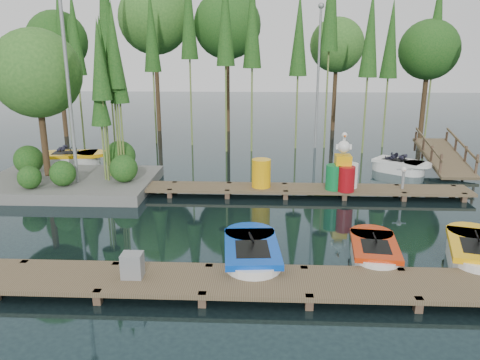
{
  "coord_description": "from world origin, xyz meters",
  "views": [
    {
      "loc": [
        1.15,
        -13.53,
        5.02
      ],
      "look_at": [
        0.5,
        0.5,
        1.1
      ],
      "focal_mm": 35.0,
      "sensor_mm": 36.0,
      "label": 1
    }
  ],
  "objects_px": {
    "boat_yellow_far": "(72,159)",
    "yellow_barrel": "(261,173)",
    "boat_blue": "(251,257)",
    "boat_red": "(374,253)",
    "drum_cluster": "(343,173)",
    "island": "(57,102)",
    "utility_cabinet": "(132,265)"
  },
  "relations": [
    {
      "from": "boat_yellow_far",
      "to": "drum_cluster",
      "type": "relative_size",
      "value": 1.52
    },
    {
      "from": "boat_blue",
      "to": "drum_cluster",
      "type": "distance_m",
      "value": 6.45
    },
    {
      "from": "island",
      "to": "boat_red",
      "type": "relative_size",
      "value": 2.72
    },
    {
      "from": "island",
      "to": "boat_yellow_far",
      "type": "bearing_deg",
      "value": 107.63
    },
    {
      "from": "boat_blue",
      "to": "drum_cluster",
      "type": "height_order",
      "value": "drum_cluster"
    },
    {
      "from": "utility_cabinet",
      "to": "drum_cluster",
      "type": "xyz_separation_m",
      "value": [
        5.59,
        6.85,
        0.32
      ]
    },
    {
      "from": "boat_blue",
      "to": "yellow_barrel",
      "type": "relative_size",
      "value": 2.87
    },
    {
      "from": "yellow_barrel",
      "to": "boat_red",
      "type": "bearing_deg",
      "value": -62.63
    },
    {
      "from": "boat_red",
      "to": "drum_cluster",
      "type": "height_order",
      "value": "drum_cluster"
    },
    {
      "from": "island",
      "to": "drum_cluster",
      "type": "bearing_deg",
      "value": -5.23
    },
    {
      "from": "drum_cluster",
      "to": "boat_blue",
      "type": "bearing_deg",
      "value": -118.48
    },
    {
      "from": "island",
      "to": "utility_cabinet",
      "type": "relative_size",
      "value": 12.47
    },
    {
      "from": "island",
      "to": "utility_cabinet",
      "type": "xyz_separation_m",
      "value": [
        4.72,
        -7.79,
        -2.61
      ]
    },
    {
      "from": "yellow_barrel",
      "to": "drum_cluster",
      "type": "distance_m",
      "value": 2.86
    },
    {
      "from": "boat_yellow_far",
      "to": "yellow_barrel",
      "type": "distance_m",
      "value": 9.35
    },
    {
      "from": "boat_yellow_far",
      "to": "drum_cluster",
      "type": "bearing_deg",
      "value": -8.19
    },
    {
      "from": "boat_blue",
      "to": "utility_cabinet",
      "type": "height_order",
      "value": "boat_blue"
    },
    {
      "from": "boat_yellow_far",
      "to": "boat_red",
      "type": "bearing_deg",
      "value": -27.92
    },
    {
      "from": "island",
      "to": "boat_yellow_far",
      "type": "xyz_separation_m",
      "value": [
        -1.0,
        3.15,
        -2.88
      ]
    },
    {
      "from": "boat_red",
      "to": "yellow_barrel",
      "type": "distance_m",
      "value": 6.07
    },
    {
      "from": "island",
      "to": "utility_cabinet",
      "type": "height_order",
      "value": "island"
    },
    {
      "from": "island",
      "to": "drum_cluster",
      "type": "relative_size",
      "value": 3.36
    },
    {
      "from": "boat_blue",
      "to": "yellow_barrel",
      "type": "distance_m",
      "value": 5.83
    },
    {
      "from": "island",
      "to": "boat_blue",
      "type": "height_order",
      "value": "island"
    },
    {
      "from": "boat_blue",
      "to": "boat_yellow_far",
      "type": "xyz_separation_m",
      "value": [
        -8.25,
        9.74,
        0.03
      ]
    },
    {
      "from": "boat_blue",
      "to": "island",
      "type": "bearing_deg",
      "value": 133.01
    },
    {
      "from": "boat_yellow_far",
      "to": "utility_cabinet",
      "type": "height_order",
      "value": "boat_yellow_far"
    },
    {
      "from": "island",
      "to": "boat_blue",
      "type": "xyz_separation_m",
      "value": [
        7.25,
        -6.59,
        -2.91
      ]
    },
    {
      "from": "utility_cabinet",
      "to": "yellow_barrel",
      "type": "height_order",
      "value": "yellow_barrel"
    },
    {
      "from": "boat_blue",
      "to": "yellow_barrel",
      "type": "xyz_separation_m",
      "value": [
        0.21,
        5.8,
        0.53
      ]
    },
    {
      "from": "boat_red",
      "to": "boat_yellow_far",
      "type": "bearing_deg",
      "value": 147.09
    },
    {
      "from": "boat_yellow_far",
      "to": "utility_cabinet",
      "type": "xyz_separation_m",
      "value": [
        5.73,
        -10.94,
        0.27
      ]
    }
  ]
}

